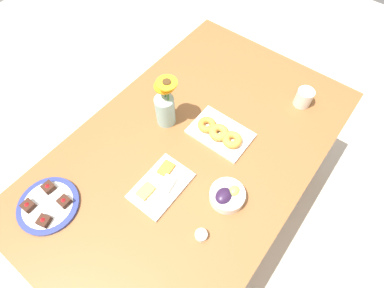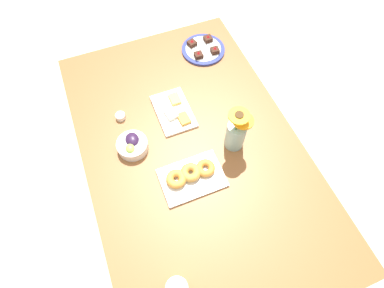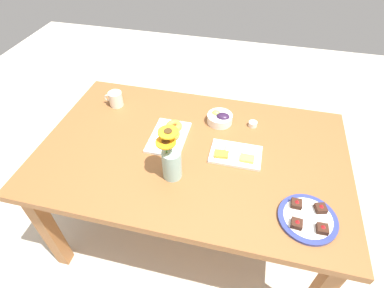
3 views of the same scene
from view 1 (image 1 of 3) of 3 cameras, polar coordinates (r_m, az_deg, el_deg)
name	(u,v)px [view 1 (image 1 of 3)]	position (r m, az deg, el deg)	size (l,w,h in m)	color
ground_plane	(192,206)	(2.03, 0.00, -11.67)	(6.00, 6.00, 0.00)	beige
dining_table	(192,158)	(1.44, 0.00, -2.64)	(1.60, 1.00, 0.74)	brown
coffee_mug	(304,97)	(1.58, 20.56, 8.34)	(0.12, 0.08, 0.09)	silver
grape_bowl	(227,195)	(1.24, 6.67, -9.72)	(0.14, 0.14, 0.07)	white
cheese_platter	(161,185)	(1.28, -5.93, -7.72)	(0.26, 0.17, 0.03)	white
croissant_platter	(220,133)	(1.39, 5.37, 2.11)	(0.19, 0.28, 0.05)	white
jam_cup_honey	(201,235)	(1.19, 1.75, -16.95)	(0.05, 0.05, 0.03)	white
dessert_plate	(48,205)	(1.37, -25.73, -10.42)	(0.25, 0.25, 0.05)	navy
flower_vase	(165,108)	(1.38, -5.11, 6.83)	(0.11, 0.11, 0.27)	#99C1B7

